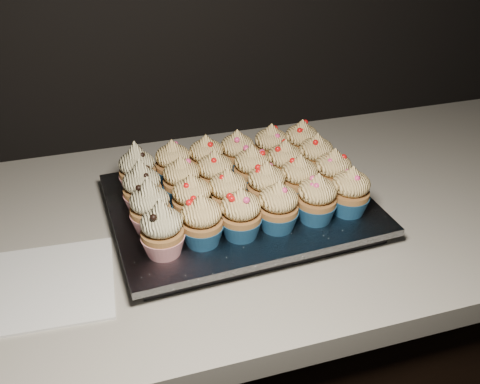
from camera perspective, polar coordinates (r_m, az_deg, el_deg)
The scene contains 29 objects.
cabinet at distance 1.29m, azimuth 6.49°, elevation -18.29°, with size 2.40×0.60×0.86m, color black.
worktop at distance 0.99m, azimuth 8.06°, elevation -1.36°, with size 2.44×0.64×0.04m, color beige.
napkin at distance 0.82m, azimuth -19.66°, elevation -9.24°, with size 0.18×0.18×0.00m, color white.
baking_tray at distance 0.90m, azimuth 0.00°, elevation -2.09°, with size 0.39×0.30×0.02m, color black.
foil_lining at distance 0.90m, azimuth 0.00°, elevation -1.19°, with size 0.42×0.33×0.01m, color silver.
cupcake_0 at distance 0.76m, azimuth -8.30°, elevation -4.04°, with size 0.06×0.06×0.10m.
cupcake_1 at distance 0.78m, azimuth -4.09°, elevation -3.13°, with size 0.06×0.06×0.08m.
cupcake_2 at distance 0.79m, azimuth 0.08°, elevation -2.42°, with size 0.06×0.06×0.08m.
cupcake_3 at distance 0.81m, azimuth 4.08°, elevation -1.62°, with size 0.06×0.06×0.08m.
cupcake_4 at distance 0.83m, azimuth 8.18°, elevation -0.75°, with size 0.06×0.06×0.08m.
cupcake_5 at distance 0.86m, azimuth 11.68°, elevation 0.02°, with size 0.06×0.06×0.08m.
cupcake_6 at distance 0.81m, azimuth -9.56°, elevation -1.65°, with size 0.06×0.06×0.10m.
cupcake_7 at distance 0.83m, azimuth -5.13°, elevation -0.83°, with size 0.06×0.06×0.08m.
cupcake_8 at distance 0.84m, azimuth -1.31°, elevation -0.18°, with size 0.06×0.06×0.08m.
cupcake_9 at distance 0.86m, azimuth 2.81°, elevation 0.57°, with size 0.06×0.06×0.08m.
cupcake_10 at distance 0.88m, azimuth 6.32°, elevation 1.34°, with size 0.06×0.06×0.08m.
cupcake_11 at distance 0.91m, azimuth 9.87°, elevation 2.02°, with size 0.06×0.06×0.08m.
cupcake_12 at distance 0.86m, azimuth -10.39°, elevation 0.43°, with size 0.06×0.06×0.10m.
cupcake_13 at distance 0.88m, azimuth -6.22°, elevation 1.18°, with size 0.06×0.06×0.08m.
cupcake_14 at distance 0.89m, azimuth -2.68°, elevation 1.88°, with size 0.06×0.06×0.08m.
cupcake_15 at distance 0.90m, azimuth 1.27°, elevation 2.44°, with size 0.06×0.06×0.08m.
cupcake_16 at distance 0.92m, azimuth 4.78°, elevation 3.04°, with size 0.06×0.06×0.08m.
cupcake_17 at distance 0.95m, azimuth 8.07°, elevation 3.73°, with size 0.06×0.06×0.08m.
cupcake_18 at distance 0.91m, azimuth -10.90°, elevation 2.33°, with size 0.06×0.06×0.10m.
cupcake_19 at distance 0.93m, azimuth -7.13°, elevation 2.99°, with size 0.06×0.06×0.08m.
cupcake_20 at distance 0.94m, azimuth -3.59°, elevation 3.56°, with size 0.06×0.06×0.08m.
cupcake_21 at distance 0.95m, azimuth -0.29°, elevation 4.16°, with size 0.06×0.06×0.08m.
cupcake_22 at distance 0.98m, azimuth 3.31°, elevation 4.81°, with size 0.06×0.06×0.08m.
cupcake_23 at distance 1.00m, azimuth 6.54°, elevation 5.26°, with size 0.06×0.06×0.08m.
Camera 1 is at (-0.37, 0.96, 1.42)m, focal length 40.00 mm.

